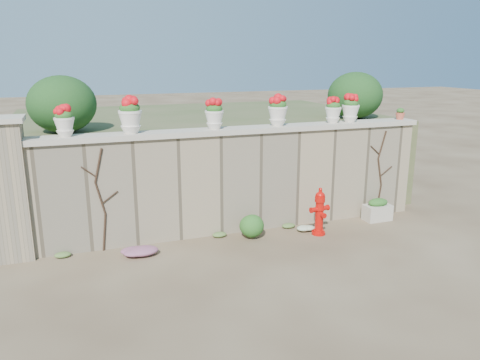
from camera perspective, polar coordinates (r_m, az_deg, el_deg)
name	(u,v)px	position (r m, az deg, el deg)	size (l,w,h in m)	color
ground	(273,264)	(8.16, 4.08, -10.16)	(80.00, 80.00, 0.00)	#4D3A26
stone_wall	(238,182)	(9.39, -0.21, -0.26)	(8.00, 0.40, 2.00)	#8D7B5E
wall_cap	(238,130)	(9.18, -0.22, 6.09)	(8.10, 0.52, 0.10)	#BFB3A1
gate_pillar	(9,189)	(8.90, -26.30, -0.95)	(0.72, 0.72, 2.48)	#8D7B5E
raised_fill	(198,153)	(12.38, -5.16, 3.33)	(9.00, 6.00, 2.00)	#384C23
back_shrub_left	(62,104)	(9.80, -20.88, 8.63)	(1.30, 1.30, 1.10)	#143814
back_shrub_right	(355,95)	(11.72, 13.85, 9.99)	(1.30, 1.30, 1.10)	#143814
vine_left	(101,199)	(8.69, -16.57, -2.19)	(0.60, 0.04, 1.91)	black
vine_right	(380,172)	(10.70, 16.72, 0.92)	(0.60, 0.04, 1.91)	black
fire_hydrant	(320,211)	(9.39, 9.67, -3.78)	(0.42, 0.29, 0.96)	red
planter_box	(377,210)	(10.57, 16.40, -3.54)	(0.59, 0.35, 0.49)	#BFB3A1
green_shrub	(255,224)	(9.13, 1.86, -5.38)	(0.62, 0.55, 0.59)	#1E5119
magenta_clump	(136,250)	(8.59, -12.58, -8.38)	(0.81, 0.54, 0.22)	#BE2698
white_flowers	(308,227)	(9.63, 8.30, -5.73)	(0.49, 0.39, 0.18)	white
urn_pot_0	(64,121)	(8.62, -20.64, 6.71)	(0.34, 0.34, 0.54)	silver
urn_pot_1	(130,115)	(8.67, -13.25, 7.70)	(0.42, 0.42, 0.66)	silver
urn_pot_2	(214,114)	(8.99, -3.15, 7.99)	(0.36, 0.36, 0.56)	silver
urn_pot_3	(278,110)	(9.44, 4.63, 8.45)	(0.39, 0.39, 0.62)	silver
urn_pot_4	(333,110)	(10.03, 11.29, 8.33)	(0.34, 0.34, 0.53)	silver
urn_pot_5	(351,108)	(10.25, 13.33, 8.48)	(0.37, 0.37, 0.58)	silver
terracotta_pot	(400,114)	(11.01, 18.94, 7.58)	(0.20, 0.20, 0.24)	#C0513A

